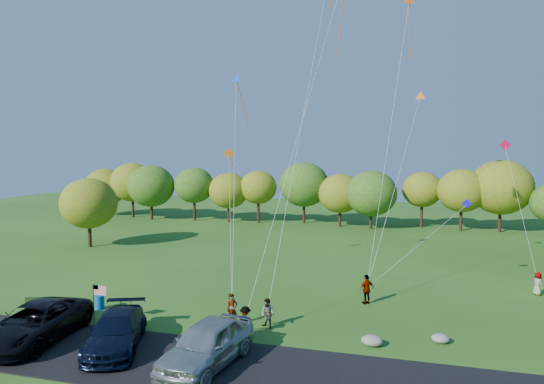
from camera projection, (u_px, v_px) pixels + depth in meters
The scene contains 17 objects.
ground at pixel (235, 334), 25.68m from camera, with size 140.00×140.00×0.00m, color #245418.
asphalt_lane at pixel (205, 366), 21.84m from camera, with size 44.00×6.00×0.06m, color black.
treeline at pixel (332, 190), 60.15m from camera, with size 77.67×28.12×8.46m.
minivan_dark at pixel (35, 323), 24.58m from camera, with size 3.10×6.73×1.87m, color black.
minivan_navy at pixel (116, 331), 23.66m from camera, with size 2.37×5.82×1.69m, color black.
minivan_silver at pixel (207, 344), 21.72m from camera, with size 2.37×5.89×2.01m, color #9EA5A8.
flyer_a at pixel (232, 310), 26.80m from camera, with size 0.67×0.44×1.83m, color #4C4C59.
flyer_b at pixel (268, 313), 26.55m from camera, with size 0.79×0.61×1.62m, color #4C4C59.
flyer_c at pixel (245, 322), 25.27m from camera, with size 1.04×0.60×1.61m, color #4C4C59.
flyer_d at pixel (367, 289), 30.66m from camera, with size 1.10×0.46×1.88m, color #4C4C59.
flyer_e at pixel (538, 284), 32.49m from camera, with size 0.77×0.50×1.58m, color #4C4C59.
park_bench at pixel (41, 304), 28.98m from camera, with size 1.73×0.73×0.97m.
trash_barrel at pixel (100, 302), 29.68m from camera, with size 0.57×0.57×0.86m, color #0A53A4.
flag_assembly at pixel (97, 295), 26.96m from camera, with size 0.85×0.55×2.28m.
boulder_near at pixel (372, 341), 24.11m from camera, with size 1.09×0.85×0.54m, color gray.
boulder_far at pixel (440, 338), 24.48m from camera, with size 0.89×0.74×0.46m, color gray.
kites_aloft at pixel (344, 18), 34.61m from camera, with size 20.87×5.03×20.48m.
Camera 1 is at (8.56, -23.50, 9.74)m, focal length 32.00 mm.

